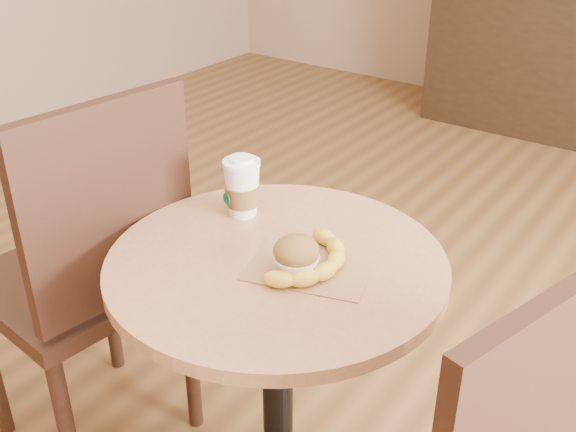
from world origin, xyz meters
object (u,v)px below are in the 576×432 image
Objects in this scene: coffee_cup at (242,189)px; muffin at (296,257)px; chair_left at (90,272)px; cafe_table at (277,342)px; banana at (314,261)px.

muffin is at bearing -10.09° from coffee_cup.
chair_left is 0.46m from coffee_cup.
cafe_table is 3.03× the size of banana.
muffin is at bearing -22.95° from cafe_table.
banana is at bearing 65.85° from muffin.
banana is at bearing 5.47° from cafe_table.
muffin is at bearing 101.63° from chair_left.
coffee_cup is (-0.18, 0.11, 0.28)m from cafe_table.
chair_left reaches higher than muffin.
cafe_table is 0.52m from chair_left.
cafe_table is 5.32× the size of coffee_cup.
coffee_cup is at bearing 126.38° from chair_left.
coffee_cup is 0.29m from banana.
chair_left is (-0.51, -0.09, 0.04)m from cafe_table.
coffee_cup is 1.53× the size of muffin.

